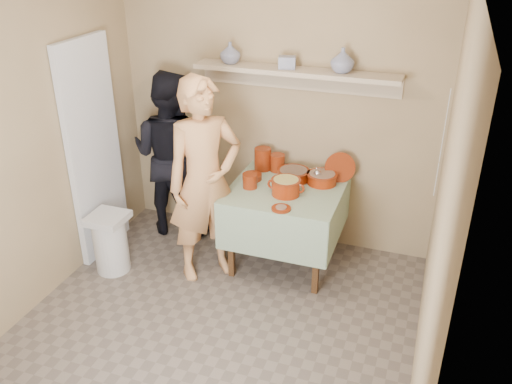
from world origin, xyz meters
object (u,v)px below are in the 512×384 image
at_px(person_helper, 171,154).
at_px(trash_bin, 111,242).
at_px(serving_table, 286,200).
at_px(person_cook, 205,181).
at_px(cazuela_rice, 286,186).

distance_m(person_helper, trash_bin, 1.04).
relative_size(person_helper, trash_bin, 2.93).
bearing_deg(person_helper, serving_table, 171.14).
relative_size(person_cook, cazuela_rice, 5.43).
distance_m(person_helper, serving_table, 1.27).
distance_m(cazuela_rice, trash_bin, 1.65).
relative_size(cazuela_rice, trash_bin, 0.59).
height_order(serving_table, trash_bin, serving_table).
bearing_deg(serving_table, person_cook, -147.53).
xyz_separation_m(person_helper, cazuela_rice, (1.27, -0.35, 0.02)).
height_order(person_cook, serving_table, person_cook).
bearing_deg(person_cook, person_helper, 92.08).
bearing_deg(trash_bin, serving_table, 24.41).
bearing_deg(serving_table, cazuela_rice, -77.72).
bearing_deg(person_cook, cazuela_rice, -22.93).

